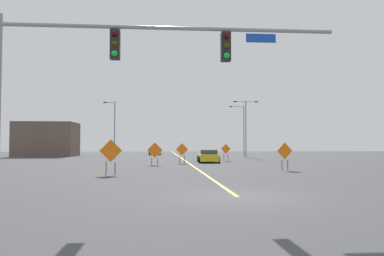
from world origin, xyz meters
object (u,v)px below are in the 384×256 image
traffic_signal_assembly (118,59)px  street_lamp_near_left (114,127)px  construction_sign_median_near (155,151)px  car_yellow_near (208,156)px  construction_sign_right_shoulder (285,152)px  car_white_mid (155,151)px  construction_sign_median_far (111,152)px  construction_sign_left_shoulder (182,151)px  construction_sign_right_lane (226,150)px  street_lamp_far_right (243,128)px  street_lamp_near_right (246,124)px

traffic_signal_assembly → street_lamp_near_left: (-4.64, 36.46, -0.77)m
street_lamp_near_left → construction_sign_median_near: bearing=-69.8°
car_yellow_near → construction_sign_right_shoulder: bearing=-71.9°
traffic_signal_assembly → car_white_mid: (0.35, 54.69, -4.23)m
construction_sign_median_far → construction_sign_left_shoulder: (5.15, 13.49, -0.11)m
street_lamp_near_left → car_white_mid: size_ratio=1.74×
construction_sign_right_lane → car_yellow_near: bearing=-126.9°
construction_sign_left_shoulder → car_white_mid: (-3.21, 30.72, -0.62)m
street_lamp_far_right → construction_sign_right_lane: 16.57m
street_lamp_near_right → construction_sign_median_far: street_lamp_near_right is taller
construction_sign_right_shoulder → car_white_mid: size_ratio=0.47×
construction_sign_median_far → car_white_mid: (1.94, 44.21, -0.73)m
traffic_signal_assembly → street_lamp_far_right: size_ratio=1.52×
car_white_mid → street_lamp_near_left: bearing=-105.3°
traffic_signal_assembly → construction_sign_left_shoulder: 24.50m
traffic_signal_assembly → street_lamp_far_right: (14.08, 44.58, -0.48)m
construction_sign_right_lane → car_yellow_near: 4.06m
street_lamp_near_right → street_lamp_near_left: bearing=-171.2°
construction_sign_left_shoulder → construction_sign_right_shoulder: bearing=-56.6°
construction_sign_median_far → construction_sign_left_shoulder: bearing=69.1°
construction_sign_right_lane → street_lamp_near_left: bearing=151.6°
street_lamp_near_left → construction_sign_right_lane: size_ratio=3.87×
construction_sign_median_far → construction_sign_right_lane: (10.40, 18.71, -0.15)m
street_lamp_near_right → street_lamp_far_right: bearing=82.5°
construction_sign_median_far → street_lamp_near_left: bearing=96.7°
street_lamp_near_left → construction_sign_right_shoulder: 27.61m
street_lamp_near_left → construction_sign_median_near: size_ratio=3.61×
traffic_signal_assembly → construction_sign_median_near: size_ratio=5.79×
traffic_signal_assembly → car_white_mid: 54.86m
street_lamp_near_right → car_white_mid: size_ratio=1.88×
street_lamp_near_left → street_lamp_near_right: bearing=8.8°
traffic_signal_assembly → street_lamp_near_right: street_lamp_near_right is taller
construction_sign_right_lane → construction_sign_left_shoulder: bearing=-135.1°
street_lamp_near_right → car_white_mid: street_lamp_near_right is taller
construction_sign_median_far → car_white_mid: bearing=87.5°
construction_sign_median_far → construction_sign_median_near: bearing=76.8°
traffic_signal_assembly → street_lamp_near_left: 36.76m
construction_sign_right_shoulder → construction_sign_left_shoulder: construction_sign_right_shoulder is taller
construction_sign_median_far → construction_sign_right_shoulder: (12.06, 3.03, -0.09)m
construction_sign_median_near → construction_sign_right_lane: size_ratio=1.07×
construction_sign_median_far → construction_sign_median_near: construction_sign_median_far is taller
street_lamp_near_left → car_white_mid: (4.99, 18.23, -3.46)m
construction_sign_median_near → car_white_mid: bearing=91.0°
car_yellow_near → car_white_mid: bearing=101.9°
traffic_signal_assembly → car_white_mid: size_ratio=2.79×
traffic_signal_assembly → car_white_mid: bearing=89.6°
street_lamp_near_right → construction_sign_left_shoulder: street_lamp_near_right is taller
construction_sign_left_shoulder → street_lamp_near_left: bearing=123.3°
construction_sign_median_far → construction_sign_right_shoulder: 12.43m
construction_sign_left_shoulder → car_yellow_near: 3.54m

